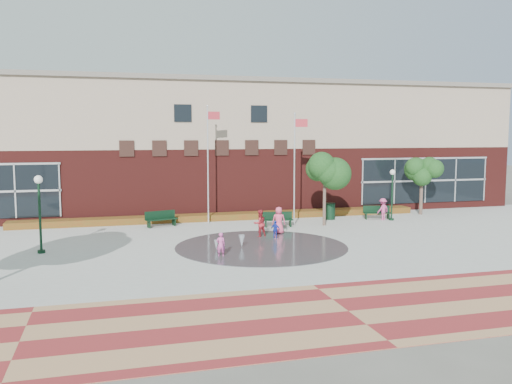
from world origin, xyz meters
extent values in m
plane|color=#666056|center=(0.00, 0.00, 0.00)|extent=(120.00, 120.00, 0.00)
cube|color=#A8A8A0|center=(0.00, 4.00, 0.00)|extent=(46.00, 18.00, 0.01)
cube|color=maroon|center=(0.00, -7.00, 0.00)|extent=(46.00, 6.00, 0.01)
cylinder|color=#383A3D|center=(0.00, 3.00, 0.00)|extent=(8.40, 8.40, 0.01)
cube|color=#531A17|center=(0.00, 17.50, 2.25)|extent=(44.00, 10.00, 4.50)
cube|color=gray|center=(0.00, 17.50, 6.75)|extent=(44.00, 10.00, 4.50)
cube|color=slate|center=(0.00, 17.50, 9.05)|extent=(44.40, 10.40, 0.30)
cube|color=black|center=(15.00, 12.48, 2.11)|extent=(10.00, 0.12, 3.19)
cube|color=black|center=(-2.50, 12.48, 6.79)|extent=(1.10, 0.10, 1.10)
cube|color=black|center=(2.50, 12.48, 6.79)|extent=(1.10, 0.10, 1.10)
cube|color=#A21E0E|center=(0.00, 11.60, 0.00)|extent=(26.00, 1.20, 0.40)
cylinder|color=silver|center=(-1.25, 10.62, 3.56)|extent=(0.09, 0.09, 7.12)
sphere|color=silver|center=(-1.25, 10.62, 7.17)|extent=(0.14, 0.14, 0.14)
cube|color=#BE2D38|center=(-0.86, 10.67, 6.60)|extent=(0.78, 0.11, 0.48)
cylinder|color=silver|center=(3.59, 8.48, 3.32)|extent=(0.09, 0.09, 6.65)
sphere|color=silver|center=(3.59, 8.48, 6.69)|extent=(0.14, 0.14, 0.14)
cube|color=#BE2D38|center=(3.96, 8.39, 6.14)|extent=(0.75, 0.20, 0.47)
cylinder|color=black|center=(-10.21, 4.31, 1.63)|extent=(0.12, 0.12, 3.26)
cylinder|color=black|center=(-10.21, 4.31, 0.08)|extent=(0.35, 0.35, 0.15)
sphere|color=silver|center=(-10.21, 4.31, 3.43)|extent=(0.38, 0.38, 0.38)
cylinder|color=black|center=(10.19, 8.61, 1.47)|extent=(0.10, 0.10, 2.93)
cylinder|color=black|center=(10.19, 8.61, 0.07)|extent=(0.31, 0.31, 0.14)
sphere|color=silver|center=(10.19, 8.61, 3.09)|extent=(0.34, 0.34, 0.34)
cube|color=black|center=(-4.18, 10.00, 0.47)|extent=(1.95, 1.02, 0.06)
cube|color=black|center=(-4.24, 10.22, 0.71)|extent=(1.83, 0.57, 0.47)
cube|color=black|center=(2.48, 8.17, 0.44)|extent=(1.82, 0.73, 0.06)
cube|color=black|center=(2.51, 8.38, 0.67)|extent=(1.76, 0.29, 0.44)
cube|color=black|center=(9.50, 9.22, 0.44)|extent=(1.80, 0.87, 0.06)
cube|color=black|center=(9.55, 9.43, 0.66)|extent=(1.70, 0.45, 0.44)
cylinder|color=black|center=(6.55, 9.94, 0.52)|extent=(0.62, 0.62, 1.03)
cylinder|color=black|center=(6.55, 9.94, 1.05)|extent=(0.66, 0.66, 0.06)
cylinder|color=#4C3930|center=(5.32, 7.94, 1.39)|extent=(0.19, 0.19, 2.79)
cylinder|color=#4C3930|center=(13.37, 10.34, 1.31)|extent=(0.23, 0.23, 2.61)
cone|color=white|center=(-0.97, 3.04, 0.00)|extent=(0.31, 0.31, 0.60)
cone|color=white|center=(-2.28, 2.78, 0.00)|extent=(0.21, 0.21, 0.47)
imported|color=#D4509F|center=(-2.34, 1.42, 0.56)|extent=(0.42, 0.28, 1.11)
imported|color=#AA232C|center=(0.60, 5.44, 0.74)|extent=(0.82, 0.70, 1.47)
imported|color=#F14D76|center=(1.86, 6.08, 0.75)|extent=(0.83, 0.65, 1.51)
imported|color=#1A2FB7|center=(1.30, 4.86, 0.47)|extent=(0.56, 0.54, 0.94)
imported|color=#D04785|center=(9.75, 8.93, 0.70)|extent=(1.03, 0.80, 1.40)
camera|label=1|loc=(-7.05, -22.02, 5.53)|focal=38.00mm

